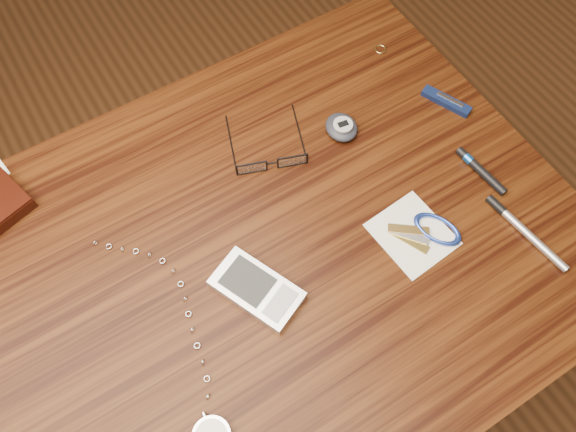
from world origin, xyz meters
The scene contains 11 objects.
ground centered at (0.00, 0.00, 0.00)m, with size 3.80×3.80×0.00m, color #472814.
desk centered at (0.00, 0.00, 0.65)m, with size 1.00×0.70×0.75m.
eyeglasses centered at (0.13, 0.12, 0.76)m, with size 0.14×0.15×0.02m.
gold_ring centered at (0.42, 0.23, 0.75)m, with size 0.02×0.02×0.00m, color tan.
pocket_watch centered at (-0.13, -0.17, 0.76)m, with size 0.09×0.34×0.02m.
pda_phone centered at (0.01, -0.05, 0.76)m, with size 0.11×0.14×0.02m.
pedometer centered at (0.26, 0.12, 0.76)m, with size 0.06×0.06×0.02m.
notepad_keys centered at (0.26, -0.10, 0.75)m, with size 0.13×0.12×0.01m.
pocket_knife centered at (0.44, 0.07, 0.76)m, with size 0.05×0.08×0.01m.
silver_pen centered at (0.38, -0.16, 0.76)m, with size 0.03×0.15×0.01m.
black_blue_pen centered at (0.40, -0.06, 0.76)m, with size 0.02×0.10×0.01m.
Camera 1 is at (-0.09, -0.29, 1.49)m, focal length 35.00 mm.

